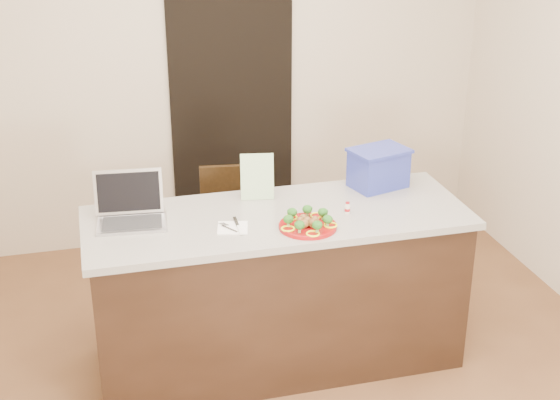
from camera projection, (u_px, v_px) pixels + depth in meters
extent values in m
plane|color=brown|center=(289.00, 384.00, 4.31)|extent=(4.00, 4.00, 0.00)
plane|color=beige|center=(216.00, 61.00, 5.55)|extent=(4.00, 0.00, 4.00)
cube|color=black|center=(232.00, 108.00, 5.69)|extent=(0.90, 0.02, 2.00)
cube|color=black|center=(278.00, 293.00, 4.35)|extent=(2.00, 0.70, 0.88)
cube|color=beige|center=(278.00, 218.00, 4.17)|extent=(2.06, 0.76, 0.04)
cylinder|color=maroon|center=(308.00, 226.00, 4.01)|extent=(0.30, 0.30, 0.02)
torus|color=maroon|center=(308.00, 225.00, 4.00)|extent=(0.30, 0.30, 0.01)
sphere|color=brown|center=(308.00, 221.00, 4.00)|extent=(0.04, 0.04, 0.04)
sphere|color=brown|center=(304.00, 218.00, 4.03)|extent=(0.04, 0.04, 0.04)
sphere|color=brown|center=(300.00, 221.00, 3.99)|extent=(0.04, 0.04, 0.04)
sphere|color=brown|center=(304.00, 224.00, 3.96)|extent=(0.04, 0.04, 0.04)
sphere|color=brown|center=(312.00, 223.00, 3.96)|extent=(0.04, 0.04, 0.04)
sphere|color=brown|center=(315.00, 221.00, 4.00)|extent=(0.04, 0.04, 0.04)
ellipsoid|color=#184A13|center=(323.00, 212.00, 4.05)|extent=(0.05, 0.05, 0.04)
ellipsoid|color=#184A13|center=(307.00, 209.00, 4.08)|extent=(0.05, 0.05, 0.04)
ellipsoid|color=#184A13|center=(292.00, 212.00, 4.05)|extent=(0.05, 0.05, 0.04)
ellipsoid|color=#184A13|center=(288.00, 219.00, 3.97)|extent=(0.05, 0.05, 0.04)
ellipsoid|color=#184A13|center=(300.00, 225.00, 3.90)|extent=(0.05, 0.05, 0.04)
ellipsoid|color=#184A13|center=(317.00, 225.00, 3.90)|extent=(0.05, 0.05, 0.04)
ellipsoid|color=#184A13|center=(328.00, 219.00, 3.97)|extent=(0.05, 0.05, 0.04)
torus|color=#FFFE1A|center=(317.00, 215.00, 4.10)|extent=(0.07, 0.07, 0.01)
torus|color=#FFFE1A|center=(291.00, 217.00, 4.08)|extent=(0.07, 0.07, 0.01)
torus|color=#FFFE1A|center=(288.00, 229.00, 3.95)|extent=(0.07, 0.07, 0.01)
torus|color=#FFFE1A|center=(313.00, 234.00, 3.90)|extent=(0.07, 0.07, 0.01)
torus|color=#FFFE1A|center=(330.00, 225.00, 3.99)|extent=(0.07, 0.07, 0.01)
cube|color=white|center=(233.00, 228.00, 4.00)|extent=(0.18, 0.18, 0.01)
cube|color=#B2B3B7|center=(229.00, 229.00, 3.98)|extent=(0.07, 0.10, 0.00)
cube|color=#B2B3B7|center=(227.00, 224.00, 4.03)|extent=(0.05, 0.05, 0.00)
cube|color=white|center=(240.00, 230.00, 3.96)|extent=(0.02, 0.10, 0.01)
cube|color=#B2B3B7|center=(236.00, 222.00, 4.06)|extent=(0.02, 0.12, 0.00)
cylinder|color=silver|center=(347.00, 209.00, 4.17)|extent=(0.03, 0.03, 0.05)
cylinder|color=silver|center=(348.00, 204.00, 4.16)|extent=(0.02, 0.02, 0.01)
cylinder|color=#AA1217|center=(348.00, 203.00, 4.16)|extent=(0.02, 0.02, 0.01)
cylinder|color=#AA1217|center=(347.00, 210.00, 4.17)|extent=(0.03, 0.03, 0.02)
cube|color=#B7B7BC|center=(132.00, 223.00, 4.05)|extent=(0.38, 0.28, 0.02)
cube|color=#B7B7BC|center=(128.00, 191.00, 4.11)|extent=(0.36, 0.10, 0.24)
cube|color=black|center=(129.00, 192.00, 4.10)|extent=(0.33, 0.08, 0.20)
cube|color=#272729|center=(132.00, 222.00, 4.03)|extent=(0.32, 0.20, 0.00)
cube|color=white|center=(257.00, 177.00, 4.31)|extent=(0.19, 0.07, 0.26)
cube|color=#283393|center=(378.00, 169.00, 4.48)|extent=(0.35, 0.29, 0.21)
cube|color=#283393|center=(379.00, 151.00, 4.44)|extent=(0.37, 0.31, 0.02)
cube|color=black|center=(237.00, 244.00, 4.95)|extent=(0.44, 0.44, 0.04)
cube|color=black|center=(231.00, 198.00, 5.02)|extent=(0.39, 0.09, 0.45)
cylinder|color=black|center=(217.00, 289.00, 4.85)|extent=(0.03, 0.03, 0.42)
cylinder|color=black|center=(270.00, 282.00, 4.93)|extent=(0.03, 0.03, 0.42)
cylinder|color=black|center=(208.00, 264.00, 5.15)|extent=(0.03, 0.03, 0.42)
cylinder|color=black|center=(258.00, 258.00, 5.23)|extent=(0.03, 0.03, 0.42)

